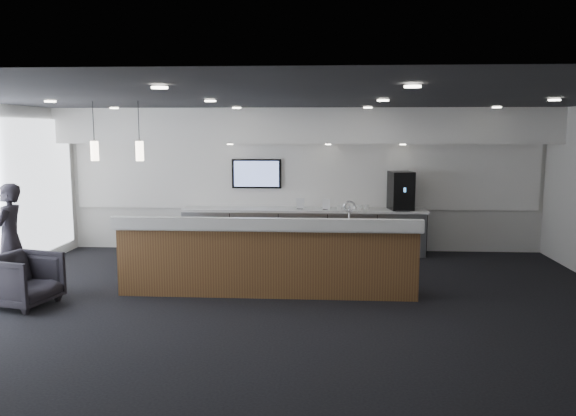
# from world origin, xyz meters

# --- Properties ---
(ground) EXTENTS (10.00, 10.00, 0.00)m
(ground) POSITION_xyz_m (0.00, 0.00, 0.00)
(ground) COLOR black
(ground) RESTS_ON ground
(ceiling) EXTENTS (10.00, 8.00, 0.02)m
(ceiling) POSITION_xyz_m (0.00, 0.00, 3.00)
(ceiling) COLOR black
(ceiling) RESTS_ON back_wall
(back_wall) EXTENTS (10.00, 0.02, 3.00)m
(back_wall) POSITION_xyz_m (0.00, 4.00, 1.50)
(back_wall) COLOR silver
(back_wall) RESTS_ON ground
(soffit_bulkhead) EXTENTS (10.00, 0.90, 0.70)m
(soffit_bulkhead) POSITION_xyz_m (0.00, 3.55, 2.65)
(soffit_bulkhead) COLOR white
(soffit_bulkhead) RESTS_ON back_wall
(alcove_panel) EXTENTS (9.80, 0.06, 1.40)m
(alcove_panel) POSITION_xyz_m (0.00, 3.97, 1.60)
(alcove_panel) COLOR white
(alcove_panel) RESTS_ON back_wall
(back_credenza) EXTENTS (5.06, 0.66, 0.95)m
(back_credenza) POSITION_xyz_m (-0.00, 3.64, 0.48)
(back_credenza) COLOR gray
(back_credenza) RESTS_ON ground
(wall_tv) EXTENTS (1.05, 0.08, 0.62)m
(wall_tv) POSITION_xyz_m (-1.00, 3.91, 1.65)
(wall_tv) COLOR black
(wall_tv) RESTS_ON back_wall
(pendant_left) EXTENTS (0.12, 0.12, 0.30)m
(pendant_left) POSITION_xyz_m (-2.40, 0.80, 2.25)
(pendant_left) COLOR #F6E0C0
(pendant_left) RESTS_ON ceiling
(pendant_right) EXTENTS (0.12, 0.12, 0.30)m
(pendant_right) POSITION_xyz_m (-3.10, 0.80, 2.25)
(pendant_right) COLOR #F6E0C0
(pendant_right) RESTS_ON ceiling
(ceiling_can_lights) EXTENTS (7.00, 5.00, 0.02)m
(ceiling_can_lights) POSITION_xyz_m (0.00, 0.00, 2.97)
(ceiling_can_lights) COLOR white
(ceiling_can_lights) RESTS_ON ceiling
(service_counter) EXTENTS (4.71, 0.83, 1.49)m
(service_counter) POSITION_xyz_m (-0.47, 0.71, 0.58)
(service_counter) COLOR brown
(service_counter) RESTS_ON ground
(coffee_machine) EXTENTS (0.52, 0.61, 0.78)m
(coffee_machine) POSITION_xyz_m (2.00, 3.61, 1.34)
(coffee_machine) COLOR black
(coffee_machine) RESTS_ON back_credenza
(info_sign_left) EXTENTS (0.17, 0.05, 0.23)m
(info_sign_left) POSITION_xyz_m (-0.06, 3.57, 1.06)
(info_sign_left) COLOR silver
(info_sign_left) RESTS_ON back_credenza
(info_sign_right) EXTENTS (0.16, 0.07, 0.22)m
(info_sign_right) POSITION_xyz_m (0.48, 3.52, 1.06)
(info_sign_right) COLOR silver
(info_sign_right) RESTS_ON back_credenza
(armchair) EXTENTS (1.04, 1.02, 0.78)m
(armchair) POSITION_xyz_m (-3.98, -0.15, 0.39)
(armchair) COLOR black
(armchair) RESTS_ON ground
(lounge_guest) EXTENTS (0.44, 0.65, 1.74)m
(lounge_guest) POSITION_xyz_m (-4.58, 0.60, 0.87)
(lounge_guest) COLOR black
(lounge_guest) RESTS_ON ground
(cup_0) EXTENTS (0.11, 0.11, 0.10)m
(cup_0) POSITION_xyz_m (1.30, 3.56, 1.00)
(cup_0) COLOR white
(cup_0) RESTS_ON back_credenza
(cup_1) EXTENTS (0.15, 0.15, 0.10)m
(cup_1) POSITION_xyz_m (1.16, 3.56, 1.00)
(cup_1) COLOR white
(cup_1) RESTS_ON back_credenza
(cup_2) EXTENTS (0.14, 0.14, 0.10)m
(cup_2) POSITION_xyz_m (1.02, 3.56, 1.00)
(cup_2) COLOR white
(cup_2) RESTS_ON back_credenza
(cup_3) EXTENTS (0.14, 0.14, 0.10)m
(cup_3) POSITION_xyz_m (0.88, 3.56, 1.00)
(cup_3) COLOR white
(cup_3) RESTS_ON back_credenza
(cup_4) EXTENTS (0.15, 0.15, 0.10)m
(cup_4) POSITION_xyz_m (0.74, 3.56, 1.00)
(cup_4) COLOR white
(cup_4) RESTS_ON back_credenza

